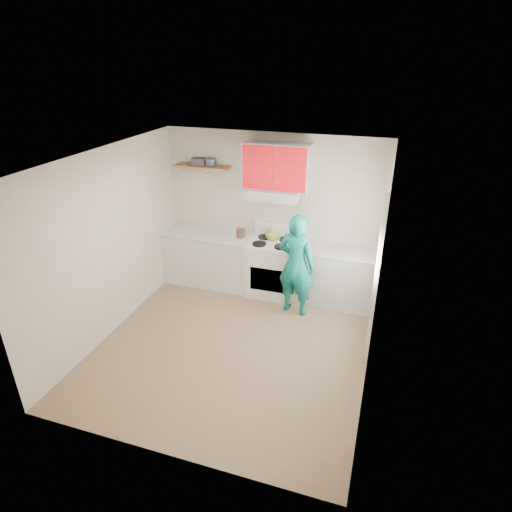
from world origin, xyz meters
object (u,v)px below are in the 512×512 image
(tin, at_px, (210,162))
(person, at_px, (296,265))
(kettle, at_px, (272,235))
(crock, at_px, (241,234))
(stove, at_px, (272,268))

(tin, xyz_separation_m, person, (1.62, -0.65, -1.29))
(kettle, height_order, crock, kettle)
(stove, xyz_separation_m, kettle, (-0.05, 0.10, 0.55))
(kettle, relative_size, person, 0.13)
(tin, bearing_deg, stove, -10.20)
(tin, distance_m, person, 2.17)
(crock, distance_m, person, 1.18)
(stove, xyz_separation_m, person, (0.50, -0.45, 0.35))
(tin, xyz_separation_m, kettle, (1.07, -0.10, -1.09))
(crock, bearing_deg, tin, 164.26)
(tin, height_order, crock, tin)
(tin, xyz_separation_m, crock, (0.56, -0.16, -1.11))
(kettle, bearing_deg, person, -29.75)
(tin, bearing_deg, person, -21.90)
(person, bearing_deg, kettle, -32.62)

